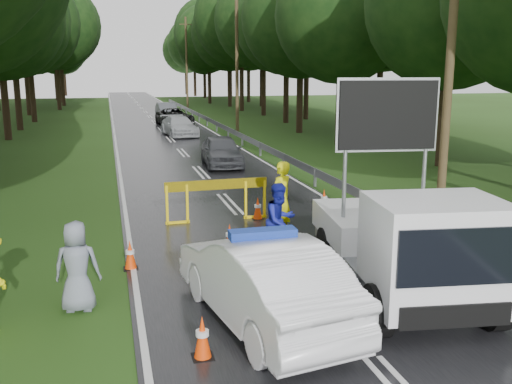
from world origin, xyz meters
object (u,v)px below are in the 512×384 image
object	(u,v)px
officer	(281,199)
queue_car_fourth	(167,111)
civilian	(280,220)
queue_car_third	(175,117)
work_truck	(406,243)
barrier	(217,190)
queue_car_second	(179,126)
police_sedan	(263,281)
queue_car_first	(222,151)

from	to	relation	value
officer	queue_car_fourth	bearing A→B (deg)	-126.37
civilian	queue_car_third	bearing A→B (deg)	62.36
queue_car_fourth	work_truck	bearing A→B (deg)	-92.17
civilian	work_truck	bearing A→B (deg)	-87.65
barrier	queue_car_second	world-z (taller)	queue_car_second
queue_car_second	queue_car_fourth	world-z (taller)	queue_car_fourth
barrier	police_sedan	bearing A→B (deg)	-95.62
civilian	queue_car_third	xyz separation A→B (m)	(1.24, 32.15, -0.20)
queue_car_first	queue_car_fourth	distance (m)	25.20
queue_car_first	queue_car_second	bearing A→B (deg)	95.41
police_sedan	work_truck	distance (m)	2.94
civilian	barrier	bearing A→B (deg)	78.06
work_truck	queue_car_third	xyz separation A→B (m)	(-0.34, 35.15, -0.43)
officer	queue_car_fourth	world-z (taller)	officer
civilian	queue_car_third	world-z (taller)	civilian
barrier	queue_car_second	bearing A→B (deg)	84.24
police_sedan	work_truck	xyz separation A→B (m)	(2.90, 0.33, 0.35)
police_sedan	queue_car_first	world-z (taller)	police_sedan
queue_car_first	police_sedan	bearing A→B (deg)	-95.07
queue_car_first	queue_car_fourth	size ratio (longest dim) A/B	0.93
work_truck	queue_car_first	world-z (taller)	work_truck
police_sedan	work_truck	world-z (taller)	work_truck
civilian	queue_car_fourth	world-z (taller)	civilian
police_sedan	queue_car_fourth	bearing A→B (deg)	-103.48
barrier	queue_car_fourth	distance (m)	34.72
police_sedan	queue_car_second	bearing A→B (deg)	-104.06
officer	queue_car_fourth	size ratio (longest dim) A/B	0.45
work_truck	queue_car_second	distance (m)	28.44
work_truck	queue_car_second	xyz separation A→B (m)	(-0.82, 28.42, -0.47)
civilian	queue_car_third	distance (m)	32.18
barrier	work_truck	bearing A→B (deg)	-71.17
queue_car_second	queue_car_third	size ratio (longest dim) A/B	0.91
police_sedan	barrier	bearing A→B (deg)	-103.95
barrier	queue_car_fourth	size ratio (longest dim) A/B	0.68
civilian	queue_car_first	xyz separation A→B (m)	(1.16, 12.95, -0.19)
police_sedan	queue_car_fourth	world-z (taller)	police_sedan
queue_car_third	civilian	bearing A→B (deg)	-98.39
police_sedan	queue_car_first	xyz separation A→B (m)	(2.48, 16.28, -0.07)
police_sedan	queue_car_second	xyz separation A→B (m)	(2.08, 28.76, -0.12)
civilian	queue_car_third	size ratio (longest dim) A/B	0.36
barrier	queue_car_fourth	world-z (taller)	queue_car_fourth
queue_car_first	queue_car_fourth	world-z (taller)	queue_car_fourth
barrier	queue_car_third	world-z (taller)	queue_car_third
police_sedan	queue_car_fourth	distance (m)	41.56
barrier	officer	bearing A→B (deg)	-54.04
work_truck	officer	size ratio (longest dim) A/B	2.71
officer	queue_car_third	world-z (taller)	officer
officer	police_sedan	bearing A→B (deg)	34.44
barrier	queue_car_third	bearing A→B (deg)	84.26
police_sedan	queue_car_third	distance (m)	35.58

